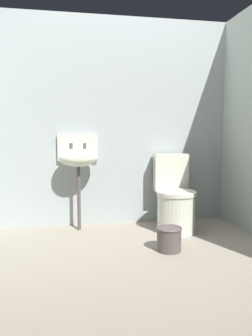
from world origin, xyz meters
name	(u,v)px	position (x,y,z in m)	size (l,w,h in m)	color
ground_plane	(132,261)	(0.00, 0.00, -0.04)	(2.95, 2.44, 0.08)	gray
wall_back	(113,123)	(0.00, 1.07, 1.12)	(2.95, 0.10, 2.24)	#A0AAAB
toilet_near_wall	(174,199)	(0.59, 0.67, 0.32)	(0.44, 0.63, 0.78)	silver
sink	(78,157)	(-0.39, 0.86, 0.75)	(0.42, 0.34, 0.99)	#544948
bucket	(169,239)	(0.34, 0.08, 0.11)	(0.22, 0.22, 0.21)	#544948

